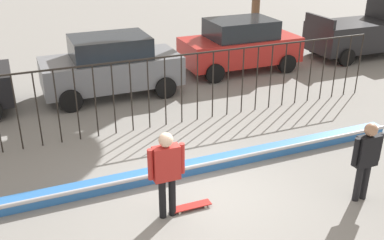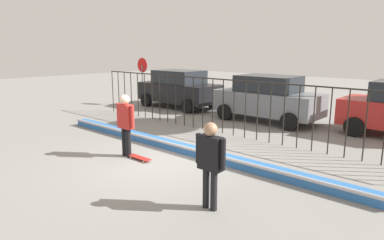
{
  "view_description": "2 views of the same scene",
  "coord_description": "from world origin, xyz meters",
  "views": [
    {
      "loc": [
        -3.15,
        -7.04,
        5.14
      ],
      "look_at": [
        0.23,
        1.1,
        1.19
      ],
      "focal_mm": 41.76,
      "sensor_mm": 36.0,
      "label": 1
    },
    {
      "loc": [
        6.58,
        -6.02,
        2.98
      ],
      "look_at": [
        0.67,
        0.62,
        1.1
      ],
      "focal_mm": 31.83,
      "sensor_mm": 36.0,
      "label": 2
    }
  ],
  "objects": [
    {
      "name": "bowl_coping_ledge",
      "position": [
        0.0,
        0.94,
        0.12
      ],
      "size": [
        11.0,
        0.41,
        0.27
      ],
      "color": "#2D6BB7",
      "rests_on": "ground"
    },
    {
      "name": "camera_operator",
      "position": [
        2.86,
        -1.34,
        1.0
      ],
      "size": [
        0.68,
        0.25,
        1.67
      ],
      "rotation": [
        0.0,
        0.0,
        2.9
      ],
      "color": "black",
      "rests_on": "ground"
    },
    {
      "name": "skateboard",
      "position": [
        -0.39,
        -0.35,
        0.06
      ],
      "size": [
        0.8,
        0.2,
        0.07
      ],
      "rotation": [
        0.0,
        0.0,
        0.02
      ],
      "color": "#A51E19",
      "rests_on": "ground"
    },
    {
      "name": "parked_car_gray",
      "position": [
        -0.33,
        6.44,
        0.97
      ],
      "size": [
        4.3,
        2.12,
        1.9
      ],
      "rotation": [
        0.0,
        0.0,
        -0.02
      ],
      "color": "slate",
      "rests_on": "ground"
    },
    {
      "name": "skateboarder",
      "position": [
        -0.89,
        -0.38,
        1.05
      ],
      "size": [
        0.71,
        0.26,
        1.75
      ],
      "rotation": [
        0.0,
        0.0,
        0.53
      ],
      "color": "black",
      "rests_on": "ground"
    },
    {
      "name": "parked_car_red",
      "position": [
        4.65,
        7.15,
        0.97
      ],
      "size": [
        4.3,
        2.12,
        1.9
      ],
      "rotation": [
        0.0,
        0.0,
        -0.08
      ],
      "color": "#B2231E",
      "rests_on": "ground"
    },
    {
      "name": "perimeter_fence",
      "position": [
        0.0,
        3.55,
        1.18
      ],
      "size": [
        14.04,
        0.04,
        1.94
      ],
      "color": "black",
      "rests_on": "ground"
    },
    {
      "name": "ground_plane",
      "position": [
        0.0,
        0.0,
        0.0
      ],
      "size": [
        60.0,
        60.0,
        0.0
      ],
      "primitive_type": "plane",
      "color": "gray"
    },
    {
      "name": "pickup_truck",
      "position": [
        10.52,
        6.98,
        1.04
      ],
      "size": [
        4.7,
        2.12,
        2.24
      ],
      "rotation": [
        0.0,
        0.0,
        0.05
      ],
      "color": "black",
      "rests_on": "ground"
    }
  ]
}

